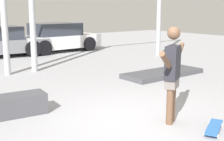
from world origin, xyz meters
TOP-DOWN VIEW (x-y plane):
  - ground_plane at (0.00, 0.00)m, footprint 36.00×36.00m
  - skateboarder at (0.48, -0.41)m, footprint 1.39×0.80m
  - skateboard at (0.79, -1.15)m, footprint 0.84×0.56m
  - manual_pad at (3.44, 2.58)m, footprint 2.76×1.04m
  - parked_car_white at (3.47, 9.76)m, footprint 4.10×2.11m

SIDE VIEW (x-z plane):
  - ground_plane at x=0.00m, z-range 0.00..0.00m
  - skateboard at x=0.79m, z-range 0.03..0.10m
  - manual_pad at x=3.44m, z-range 0.00..0.14m
  - parked_car_white at x=3.47m, z-range -0.02..1.38m
  - skateboarder at x=0.48m, z-range 0.11..1.90m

